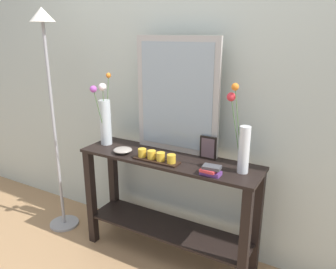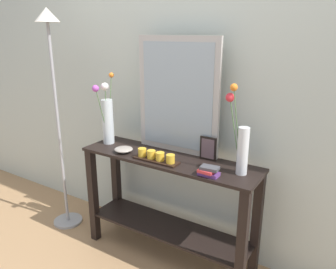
{
  "view_description": "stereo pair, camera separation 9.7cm",
  "coord_description": "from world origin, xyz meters",
  "px_view_note": "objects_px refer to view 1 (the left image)",
  "views": [
    {
      "loc": [
        1.02,
        -1.8,
        1.59
      ],
      "look_at": [
        0.0,
        0.0,
        0.93
      ],
      "focal_mm": 35.27,
      "sensor_mm": 36.0,
      "label": 1
    },
    {
      "loc": [
        1.1,
        -1.75,
        1.59
      ],
      "look_at": [
        0.0,
        0.0,
        0.93
      ],
      "focal_mm": 35.27,
      "sensor_mm": 36.0,
      "label": 2
    }
  ],
  "objects_px": {
    "console_table": "(168,197)",
    "picture_frame_small": "(208,148)",
    "book_stack": "(211,170)",
    "decorative_bowl": "(123,150)",
    "tall_vase_left": "(105,118)",
    "mirror_leaning": "(177,96)",
    "floor_lamp": "(50,87)",
    "candle_tray": "(156,157)",
    "vase_right": "(242,142)"
  },
  "relations": [
    {
      "from": "vase_right",
      "to": "floor_lamp",
      "type": "distance_m",
      "value": 1.48
    },
    {
      "from": "book_stack",
      "to": "picture_frame_small",
      "type": "bearing_deg",
      "value": 116.72
    },
    {
      "from": "candle_tray",
      "to": "picture_frame_small",
      "type": "height_order",
      "value": "picture_frame_small"
    },
    {
      "from": "console_table",
      "to": "picture_frame_small",
      "type": "height_order",
      "value": "picture_frame_small"
    },
    {
      "from": "candle_tray",
      "to": "book_stack",
      "type": "height_order",
      "value": "candle_tray"
    },
    {
      "from": "book_stack",
      "to": "vase_right",
      "type": "bearing_deg",
      "value": 42.59
    },
    {
      "from": "mirror_leaning",
      "to": "floor_lamp",
      "type": "height_order",
      "value": "floor_lamp"
    },
    {
      "from": "console_table",
      "to": "decorative_bowl",
      "type": "relative_size",
      "value": 9.76
    },
    {
      "from": "vase_right",
      "to": "book_stack",
      "type": "relative_size",
      "value": 4.39
    },
    {
      "from": "book_stack",
      "to": "decorative_bowl",
      "type": "bearing_deg",
      "value": 176.87
    },
    {
      "from": "mirror_leaning",
      "to": "book_stack",
      "type": "bearing_deg",
      "value": -35.15
    },
    {
      "from": "console_table",
      "to": "mirror_leaning",
      "type": "relative_size",
      "value": 1.61
    },
    {
      "from": "mirror_leaning",
      "to": "picture_frame_small",
      "type": "bearing_deg",
      "value": -7.33
    },
    {
      "from": "picture_frame_small",
      "to": "book_stack",
      "type": "xyz_separation_m",
      "value": [
        0.11,
        -0.23,
        -0.05
      ]
    },
    {
      "from": "floor_lamp",
      "to": "decorative_bowl",
      "type": "bearing_deg",
      "value": 0.95
    },
    {
      "from": "mirror_leaning",
      "to": "book_stack",
      "type": "distance_m",
      "value": 0.58
    },
    {
      "from": "picture_frame_small",
      "to": "mirror_leaning",
      "type": "bearing_deg",
      "value": 172.67
    },
    {
      "from": "candle_tray",
      "to": "mirror_leaning",
      "type": "bearing_deg",
      "value": 85.43
    },
    {
      "from": "console_table",
      "to": "floor_lamp",
      "type": "xyz_separation_m",
      "value": [
        -0.97,
        -0.09,
        0.71
      ]
    },
    {
      "from": "mirror_leaning",
      "to": "tall_vase_left",
      "type": "distance_m",
      "value": 0.58
    },
    {
      "from": "vase_right",
      "to": "book_stack",
      "type": "height_order",
      "value": "vase_right"
    },
    {
      "from": "console_table",
      "to": "vase_right",
      "type": "distance_m",
      "value": 0.7
    },
    {
      "from": "candle_tray",
      "to": "floor_lamp",
      "type": "bearing_deg",
      "value": 179.82
    },
    {
      "from": "decorative_bowl",
      "to": "floor_lamp",
      "type": "distance_m",
      "value": 0.76
    },
    {
      "from": "tall_vase_left",
      "to": "picture_frame_small",
      "type": "xyz_separation_m",
      "value": [
        0.78,
        0.1,
        -0.13
      ]
    },
    {
      "from": "mirror_leaning",
      "to": "book_stack",
      "type": "relative_size",
      "value": 6.46
    },
    {
      "from": "mirror_leaning",
      "to": "candle_tray",
      "type": "relative_size",
      "value": 2.47
    },
    {
      "from": "mirror_leaning",
      "to": "vase_right",
      "type": "height_order",
      "value": "mirror_leaning"
    },
    {
      "from": "console_table",
      "to": "book_stack",
      "type": "relative_size",
      "value": 10.4
    },
    {
      "from": "decorative_bowl",
      "to": "picture_frame_small",
      "type": "bearing_deg",
      "value": 18.88
    },
    {
      "from": "candle_tray",
      "to": "picture_frame_small",
      "type": "bearing_deg",
      "value": 36.74
    },
    {
      "from": "console_table",
      "to": "candle_tray",
      "type": "xyz_separation_m",
      "value": [
        -0.03,
        -0.1,
        0.33
      ]
    },
    {
      "from": "floor_lamp",
      "to": "candle_tray",
      "type": "bearing_deg",
      "value": -0.18
    },
    {
      "from": "vase_right",
      "to": "book_stack",
      "type": "bearing_deg",
      "value": -137.41
    },
    {
      "from": "vase_right",
      "to": "decorative_bowl",
      "type": "distance_m",
      "value": 0.83
    },
    {
      "from": "mirror_leaning",
      "to": "candle_tray",
      "type": "distance_m",
      "value": 0.44
    },
    {
      "from": "candle_tray",
      "to": "picture_frame_small",
      "type": "xyz_separation_m",
      "value": [
        0.27,
        0.2,
        0.05
      ]
    },
    {
      "from": "picture_frame_small",
      "to": "floor_lamp",
      "type": "xyz_separation_m",
      "value": [
        -1.21,
        -0.2,
        0.33
      ]
    },
    {
      "from": "vase_right",
      "to": "candle_tray",
      "type": "xyz_separation_m",
      "value": [
        -0.53,
        -0.11,
        -0.16
      ]
    },
    {
      "from": "mirror_leaning",
      "to": "picture_frame_small",
      "type": "xyz_separation_m",
      "value": [
        0.26,
        -0.03,
        -0.32
      ]
    },
    {
      "from": "mirror_leaning",
      "to": "book_stack",
      "type": "height_order",
      "value": "mirror_leaning"
    },
    {
      "from": "console_table",
      "to": "floor_lamp",
      "type": "bearing_deg",
      "value": -174.53
    },
    {
      "from": "mirror_leaning",
      "to": "floor_lamp",
      "type": "xyz_separation_m",
      "value": [
        -0.96,
        -0.23,
        0.01
      ]
    },
    {
      "from": "console_table",
      "to": "mirror_leaning",
      "type": "xyz_separation_m",
      "value": [
        -0.01,
        0.14,
        0.69
      ]
    },
    {
      "from": "book_stack",
      "to": "floor_lamp",
      "type": "distance_m",
      "value": 1.38
    },
    {
      "from": "console_table",
      "to": "book_stack",
      "type": "height_order",
      "value": "book_stack"
    },
    {
      "from": "book_stack",
      "to": "floor_lamp",
      "type": "relative_size",
      "value": 0.07
    },
    {
      "from": "vase_right",
      "to": "console_table",
      "type": "bearing_deg",
      "value": -178.87
    },
    {
      "from": "book_stack",
      "to": "mirror_leaning",
      "type": "bearing_deg",
      "value": 144.85
    },
    {
      "from": "tall_vase_left",
      "to": "candle_tray",
      "type": "height_order",
      "value": "tall_vase_left"
    }
  ]
}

